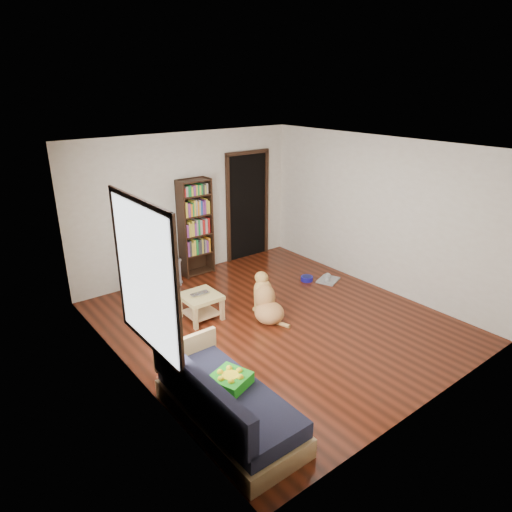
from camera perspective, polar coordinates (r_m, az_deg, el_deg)
ground at (r=7.01m, az=2.42°, el=-8.14°), size 5.00×5.00×0.00m
ceiling at (r=6.18m, az=2.80°, el=13.45°), size 5.00×5.00×0.00m
wall_back at (r=8.45m, az=-8.54°, el=6.30°), size 4.50×0.00×4.50m
wall_front at (r=5.00m, az=21.62°, el=-5.54°), size 4.50×0.00×4.50m
wall_left at (r=5.38m, az=-15.97°, el=-2.92°), size 0.00×5.00×5.00m
wall_right at (r=8.06m, az=14.91°, el=5.11°), size 0.00×5.00×5.00m
green_cushion at (r=4.96m, az=-3.23°, el=-15.22°), size 0.47×0.47×0.12m
laptop at (r=6.92m, az=-6.87°, el=-4.83°), size 0.29×0.20×0.02m
dog_bowl at (r=8.39m, az=6.37°, el=-2.82°), size 0.22×0.22×0.08m
grey_rag at (r=8.44m, az=9.01°, el=-2.99°), size 0.49×0.45×0.03m
window at (r=4.88m, az=-13.73°, el=-2.64°), size 0.03×1.46×1.70m
doorway at (r=9.19m, az=-1.08°, el=6.56°), size 1.03×0.05×2.19m
tv_stand at (r=8.18m, az=-12.74°, el=-2.13°), size 0.90×0.45×0.50m
crt_tv at (r=8.03m, az=-13.08°, el=1.03°), size 0.55×0.52×0.58m
bookshelf at (r=8.42m, az=-7.60°, el=4.18°), size 0.60×0.30×1.80m
sofa at (r=5.00m, az=-4.01°, el=-18.07°), size 0.80×1.80×0.80m
coffee_table at (r=7.00m, az=-6.96°, el=-5.71°), size 0.55×0.55×0.40m
dog at (r=6.99m, az=1.29°, el=-5.77°), size 0.56×0.87×0.71m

